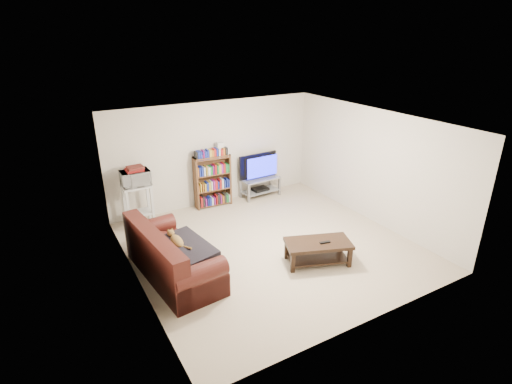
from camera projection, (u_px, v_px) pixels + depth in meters
floor at (271, 246)px, 7.67m from camera, size 5.00×5.00×0.00m
ceiling at (273, 122)px, 6.76m from camera, size 5.00×5.00×0.00m
wall_back at (215, 153)px, 9.22m from camera, size 5.00×0.00×5.00m
wall_front at (373, 249)px, 5.21m from camera, size 5.00×0.00×5.00m
wall_left at (132, 218)px, 6.06m from camera, size 0.00×5.00×5.00m
wall_right at (373, 166)px, 8.36m from camera, size 0.00×5.00×5.00m
sofa at (169, 260)px, 6.61m from camera, size 1.11×2.17×0.90m
blanket at (182, 249)px, 6.52m from camera, size 0.99×1.18×0.18m
cat at (177, 241)px, 6.64m from camera, size 0.29×0.59×0.17m
coffee_table at (318, 248)px, 7.02m from camera, size 1.27×0.93×0.41m
remote at (325, 242)px, 6.94m from camera, size 0.19×0.09×0.02m
tv_stand at (260, 184)px, 9.83m from camera, size 0.99×0.48×0.48m
television at (260, 166)px, 9.66m from camera, size 1.04×0.19×0.60m
dvd_player at (260, 189)px, 9.88m from camera, size 0.40×0.29×0.06m
bookshelf at (213, 180)px, 9.20m from camera, size 0.86×0.30×1.22m
shelf_clutter at (215, 150)px, 8.98m from camera, size 0.63×0.20×0.28m
microwave_stand at (138, 200)px, 8.25m from camera, size 0.57×0.42×0.91m
microwave at (135, 178)px, 8.06m from camera, size 0.56×0.38×0.31m
game_boxes at (134, 170)px, 7.99m from camera, size 0.33×0.29×0.05m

